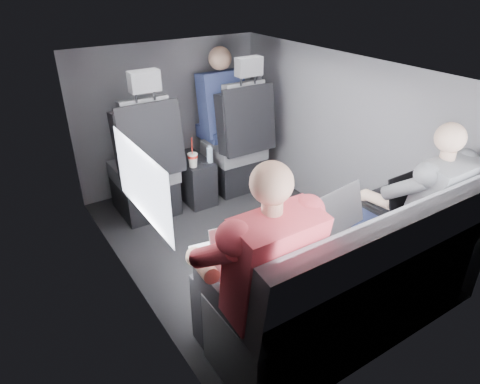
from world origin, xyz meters
TOP-DOWN VIEW (x-y plane):
  - floor at (0.00, 0.00)m, footprint 2.60×2.60m
  - ceiling at (0.00, 0.00)m, footprint 2.60×2.60m
  - panel_left at (-0.90, 0.00)m, footprint 0.02×2.60m
  - panel_right at (0.90, 0.00)m, footprint 0.02×2.60m
  - panel_front at (0.00, 1.30)m, footprint 1.80×0.02m
  - panel_back at (0.00, -1.30)m, footprint 1.80×0.02m
  - side_window at (-0.88, -0.30)m, footprint 0.02×0.75m
  - seatbelt at (0.45, 0.67)m, footprint 0.35×0.11m
  - front_seat_left at (-0.45, 0.84)m, footprint 0.52×0.58m
  - front_seat_right at (0.45, 0.84)m, footprint 0.52×0.58m
  - center_console at (0.00, 0.88)m, footprint 0.24×0.48m
  - rear_bench at (0.00, -1.06)m, footprint 1.60×0.57m
  - soda_cup at (-0.07, 0.72)m, footprint 0.09×0.09m
  - water_bottle at (0.10, 0.73)m, footprint 0.05×0.05m
  - laptop_white at (-0.59, -0.78)m, footprint 0.41×0.40m
  - laptop_silver at (0.05, -0.76)m, footprint 0.39×0.37m
  - laptop_black at (0.54, -0.83)m, footprint 0.37×0.33m
  - passenger_rear_left at (-0.61, -0.97)m, footprint 0.52×0.63m
  - passenger_rear_right at (0.60, -0.97)m, footprint 0.47×0.60m
  - passenger_front_right at (0.44, 1.10)m, footprint 0.42×0.42m

SIDE VIEW (x-z plane):
  - floor at x=0.00m, z-range 0.00..0.00m
  - center_console at x=0.00m, z-range 0.00..0.41m
  - rear_bench at x=0.00m, z-range -0.15..0.77m
  - front_seat_left at x=-0.45m, z-range -0.23..1.03m
  - front_seat_right at x=0.45m, z-range -0.23..1.03m
  - soda_cup at x=-0.07m, z-range 0.34..0.60m
  - water_bottle at x=0.10m, z-range 0.39..0.55m
  - passenger_rear_right at x=0.60m, z-range 0.02..1.20m
  - laptop_silver at x=0.05m, z-range 0.51..0.76m
  - laptop_black at x=0.54m, z-range 0.51..0.76m
  - passenger_rear_left at x=-0.61m, z-range 0.01..1.26m
  - laptop_white at x=-0.59m, z-range 0.50..0.77m
  - panel_left at x=-0.90m, z-range 0.00..1.35m
  - panel_right at x=0.90m, z-range 0.00..1.35m
  - panel_front at x=0.00m, z-range 0.00..1.35m
  - panel_back at x=0.00m, z-range 0.00..1.35m
  - passenger_front_right at x=0.44m, z-range 0.33..1.19m
  - seatbelt at x=0.45m, z-range 0.50..1.10m
  - side_window at x=-0.88m, z-range 0.69..1.11m
  - ceiling at x=0.00m, z-range 1.35..1.35m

